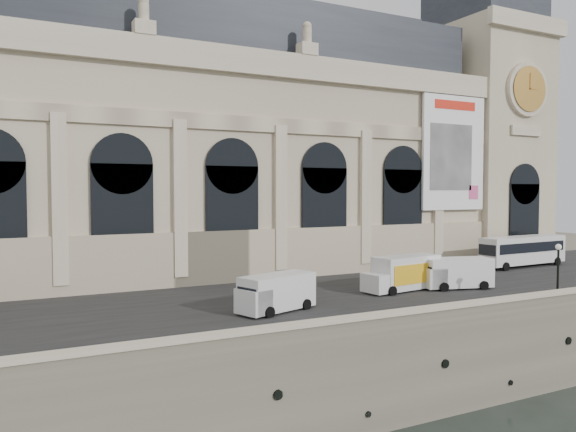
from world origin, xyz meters
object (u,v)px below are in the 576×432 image
van_b (274,293)px  van_c (453,273)px  lamp_right (558,273)px  bus_right (523,250)px  box_truck (403,273)px

van_b → van_c: van_c is taller
van_c → lamp_right: bearing=-68.1°
van_c → lamp_right: 8.66m
van_b → lamp_right: 22.54m
bus_right → van_b: size_ratio=1.86×
bus_right → van_b: 36.43m
box_truck → lamp_right: 12.16m
box_truck → van_c: bearing=-16.2°
van_c → box_truck: 4.75m
van_c → lamp_right: size_ratio=1.44×
box_truck → lamp_right: lamp_right is taller
lamp_right → van_b: bearing=162.7°
bus_right → box_truck: (-21.73, -5.72, -0.44)m
bus_right → van_c: 18.56m
van_b → van_c: size_ratio=0.99×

